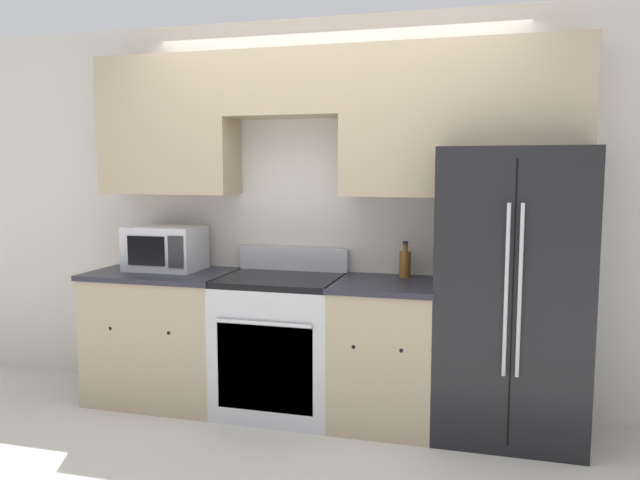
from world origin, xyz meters
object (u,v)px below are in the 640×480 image
Objects in this scene: oven_range at (281,344)px; refrigerator at (510,292)px; microwave at (165,248)px; bottle at (405,263)px.

refrigerator is (1.44, 0.07, 0.40)m from oven_range.
microwave is at bearing 179.85° from refrigerator.
microwave is 1.66m from bottle.
bottle is (-0.65, 0.13, 0.13)m from refrigerator.
oven_range is 4.50× the size of bottle.
refrigerator is at bearing 2.81° from oven_range.
oven_range is 0.97m from bottle.
bottle is (1.65, 0.13, -0.06)m from microwave.
bottle is at bearing 4.37° from microwave.
oven_range is at bearing -165.50° from bottle.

